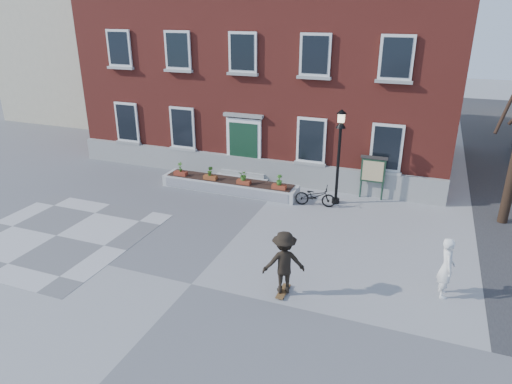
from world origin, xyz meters
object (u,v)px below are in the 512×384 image
at_px(bicycle, 315,196).
at_px(bystander, 446,267).
at_px(notice_board, 373,170).
at_px(skateboarder, 284,263).
at_px(lamp_post, 339,144).

distance_m(bicycle, bystander, 6.93).
xyz_separation_m(notice_board, skateboarder, (-1.32, -8.04, -0.27)).
height_order(bystander, skateboarder, skateboarder).
bearing_deg(skateboarder, notice_board, 80.64).
distance_m(bicycle, notice_board, 2.73).
height_order(bicycle, notice_board, notice_board).
relative_size(bicycle, bystander, 0.93).
relative_size(notice_board, skateboarder, 0.97).
height_order(lamp_post, notice_board, lamp_post).
bearing_deg(bystander, skateboarder, 100.93).
relative_size(lamp_post, notice_board, 2.10).
relative_size(bicycle, notice_board, 0.89).
bearing_deg(lamp_post, bicycle, -139.97).
bearing_deg(bystander, notice_board, 14.96).
bearing_deg(lamp_post, bystander, -52.57).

